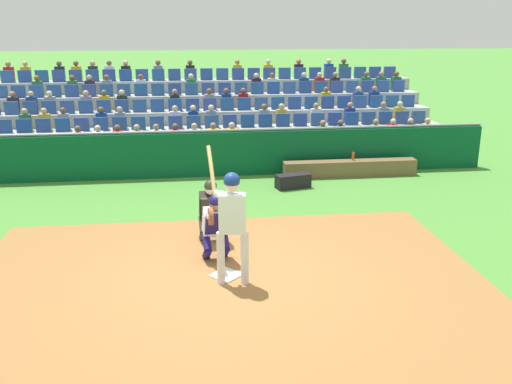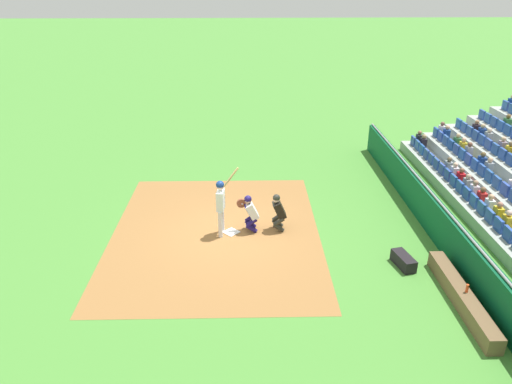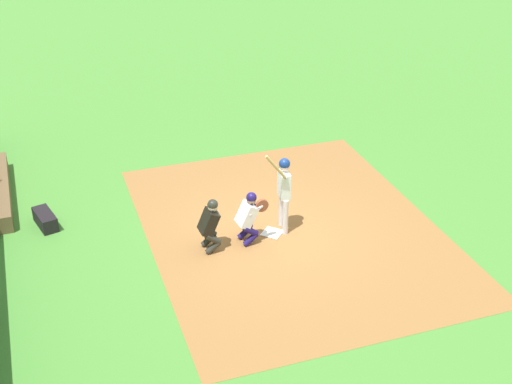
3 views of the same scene
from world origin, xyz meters
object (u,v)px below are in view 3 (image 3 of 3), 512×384
Objects in this scene: home_plate_marker at (272,233)px; catcher_crouching at (249,215)px; dugout_bench at (1,190)px; batter_at_plate at (284,186)px; equipment_duffel_bag at (45,219)px; home_plate_umpire at (210,223)px.

catcher_crouching is (0.14, -0.62, 0.70)m from home_plate_marker.
catcher_crouching is at bearing 52.84° from dugout_bench.
dugout_bench is (-3.89, -5.93, 0.20)m from home_plate_marker.
home_plate_marker is 7.10m from dugout_bench.
home_plate_marker is 0.94m from catcher_crouching.
home_plate_marker is at bearing -76.10° from batter_at_plate.
equipment_duffel_bag is (1.78, 0.94, -0.04)m from dugout_bench.
home_plate_umpire is at bearing 47.30° from dugout_bench.
home_plate_umpire reaches higher than catcher_crouching.
batter_at_plate is at bearing 97.39° from home_plate_umpire.
home_plate_marker is 0.20× the size of batter_at_plate.
home_plate_umpire is (0.03, -0.92, -0.01)m from catcher_crouching.
catcher_crouching is 0.99× the size of home_plate_umpire.
batter_at_plate is 1.70× the size of home_plate_umpire.
dugout_bench reaches higher than equipment_duffel_bag.
equipment_duffel_bag is at bearing -117.21° from catcher_crouching.
equipment_duffel_bag reaches higher than home_plate_marker.
dugout_bench is at bearing -165.55° from equipment_duffel_bag.
catcher_crouching reaches higher than equipment_duffel_bag.
equipment_duffel_bag is (-2.28, -3.46, -0.52)m from home_plate_umpire.
home_plate_umpire is at bearing 43.28° from equipment_duffel_bag.
home_plate_marker is at bearing 53.72° from equipment_duffel_bag.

